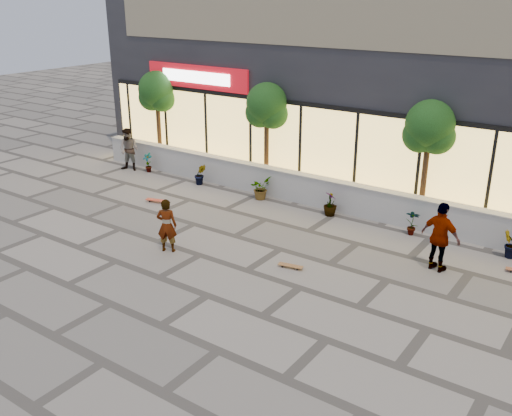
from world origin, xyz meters
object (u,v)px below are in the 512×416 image
Objects in this scene: skater_left at (129,150)px; skateboard_left at (157,200)px; skater_center at (167,225)px; tree_midwest at (267,108)px; skateboard_center at (291,266)px; tree_mideast at (429,130)px; tree_west at (157,94)px; skater_right_near at (440,237)px.

skater_left is 4.29m from skateboard_left.
skater_center is 8.29m from skater_left.
tree_midwest is 5.53× the size of skateboard_center.
tree_mideast reaches higher than skater_left.
tree_west reaches higher than skater_right_near.
skater_right_near is (7.62, -3.13, -2.03)m from tree_midwest.
tree_mideast is 2.23× the size of skater_left.
skater_left is (-0.28, -1.50, -2.11)m from tree_west.
skater_center is at bearing -81.66° from tree_midwest.
skater_right_near is at bearing 21.94° from skateboard_center.
skater_left is at bearing 133.50° from skateboard_left.
skater_left is 2.48× the size of skateboard_center.
tree_west is at bearing -71.47° from skater_center.
tree_midwest is at bearing 118.11° from skateboard_center.
skater_left is (-6.72, 4.86, 0.09)m from skater_center.
skateboard_left is (-3.10, 2.70, -0.70)m from skater_center.
skater_right_near reaches higher than skateboard_left.
skater_left is 0.92× the size of skater_right_near.
tree_mideast is at bearing 0.00° from tree_west.
tree_mideast is 4.72× the size of skateboard_left.
skateboard_left is (3.62, -2.16, -0.80)m from skater_left.
tree_mideast is at bearing -48.76° from skater_right_near.
skateboard_center is at bearing 47.40° from skater_right_near.
skater_right_near reaches higher than skater_left.
tree_midwest is at bearing 180.00° from tree_mideast.
skater_right_near is 3.99m from skateboard_center.
tree_midwest is at bearing -108.44° from skater_center.
tree_mideast is 12.06m from skater_left.
tree_west is 2.49× the size of skater_center.
tree_midwest is at bearing -8.41° from skater_right_near.
skater_center is 2.22× the size of skateboard_center.
skater_center reaches higher than skateboard_left.
skater_left is 13.50m from skater_right_near.
tree_mideast reaches higher than skater_right_near.
tree_midwest reaches higher than skater_right_near.
tree_west is 5.74m from skateboard_left.
tree_midwest is 1.00× the size of tree_mideast.
tree_west is at bearing 63.08° from skater_left.
skateboard_left is (-2.16, -3.66, -2.90)m from tree_midwest.
tree_midwest is 8.48m from skater_right_near.
skater_right_near is at bearing -22.32° from tree_midwest.
tree_mideast reaches higher than skater_center.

